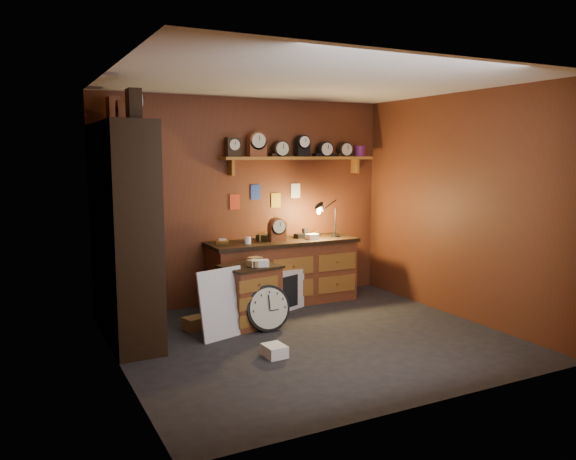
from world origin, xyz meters
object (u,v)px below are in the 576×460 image
Objects in this scene: workbench at (283,268)px; big_round_clock at (268,308)px; low_cabinet at (250,293)px; shelving_unit at (121,223)px.

big_round_clock is (-0.68, -0.98, -0.22)m from workbench.
workbench is 3.86× the size of big_round_clock.
big_round_clock is at bearing -81.59° from low_cabinet.
workbench is 1.22m from big_round_clock.
low_cabinet is (1.39, -0.22, -0.87)m from shelving_unit.
low_cabinet is at bearing -9.05° from shelving_unit.
shelving_unit is 1.85m from big_round_clock.
shelving_unit is at bearing -167.13° from workbench.
low_cabinet is 1.52× the size of big_round_clock.
shelving_unit is 2.35m from workbench.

